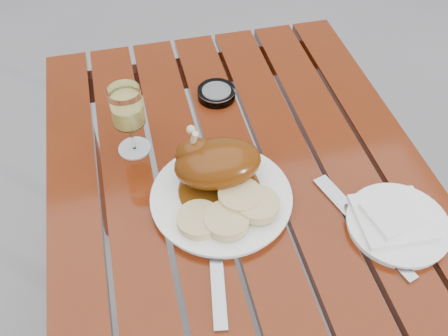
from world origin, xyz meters
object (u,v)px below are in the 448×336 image
(table, at_px, (244,291))
(side_plate, at_px, (398,225))
(ashtray, at_px, (217,93))
(dinner_plate, at_px, (221,198))
(wine_glass, at_px, (129,121))

(table, distance_m, side_plate, 0.48)
(side_plate, height_order, ashtray, ashtray)
(side_plate, bearing_deg, table, 153.93)
(table, xyz_separation_m, dinner_plate, (-0.06, 0.01, 0.38))
(dinner_plate, bearing_deg, wine_glass, 129.19)
(table, height_order, ashtray, ashtray)
(wine_glass, height_order, side_plate, wine_glass)
(wine_glass, bearing_deg, table, -44.07)
(wine_glass, xyz_separation_m, side_plate, (0.47, -0.33, -0.08))
(table, xyz_separation_m, ashtray, (0.01, 0.33, 0.39))
(dinner_plate, relative_size, ashtray, 3.06)
(wine_glass, bearing_deg, side_plate, -35.09)
(dinner_plate, height_order, side_plate, dinner_plate)
(dinner_plate, bearing_deg, side_plate, -24.15)
(dinner_plate, height_order, wine_glass, wine_glass)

